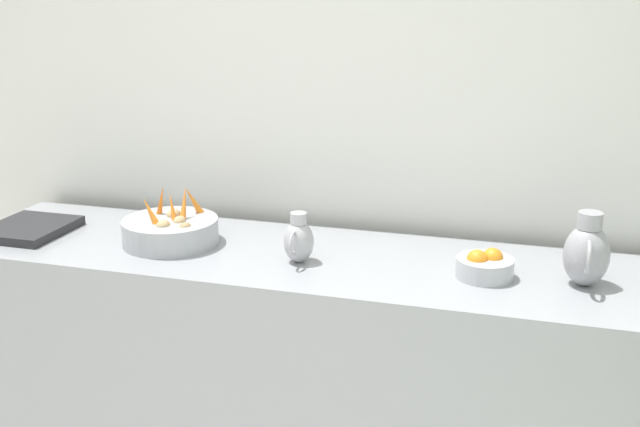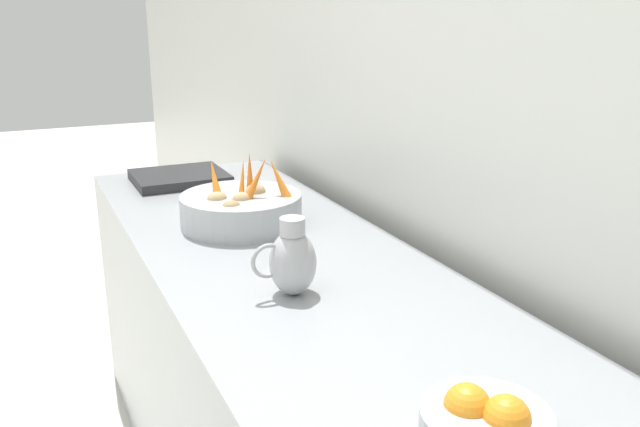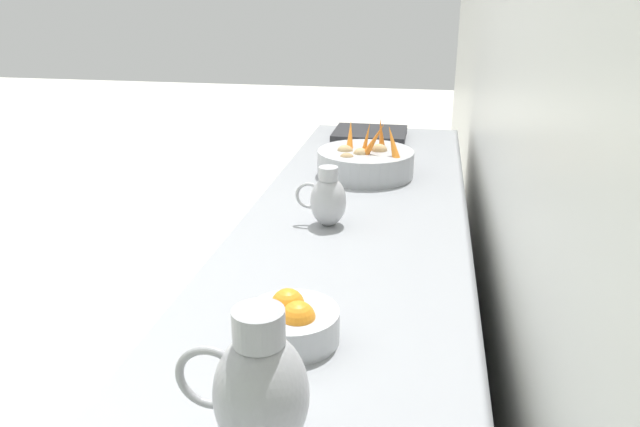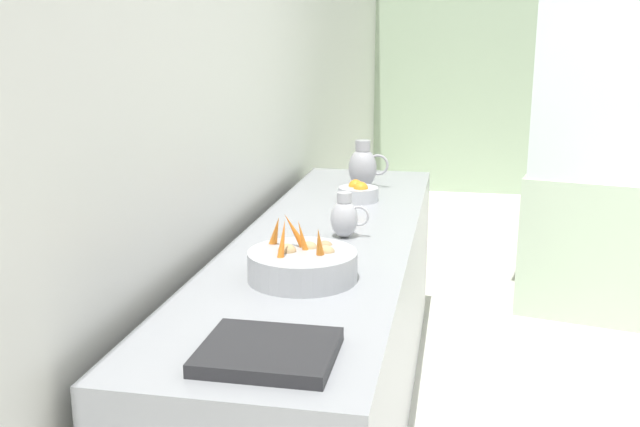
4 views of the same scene
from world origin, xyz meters
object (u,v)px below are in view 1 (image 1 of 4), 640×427
Objects in this scene: orange_bowl at (485,266)px; metal_pitcher_short at (299,240)px; vegetable_colander at (171,230)px; metal_pitcher_tall at (587,253)px.

metal_pitcher_short is (0.04, -0.66, 0.04)m from orange_bowl.
vegetable_colander is at bearing -96.09° from metal_pitcher_short.
metal_pitcher_tall is (-0.00, 1.52, 0.06)m from vegetable_colander.
vegetable_colander is at bearing -89.97° from metal_pitcher_tall.
vegetable_colander reaches higher than metal_pitcher_short.
orange_bowl is 0.78× the size of metal_pitcher_tall.
metal_pitcher_tall reaches higher than vegetable_colander.
orange_bowl is 1.06× the size of metal_pitcher_short.
vegetable_colander reaches higher than orange_bowl.
metal_pitcher_tall is at bearing 90.03° from vegetable_colander.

